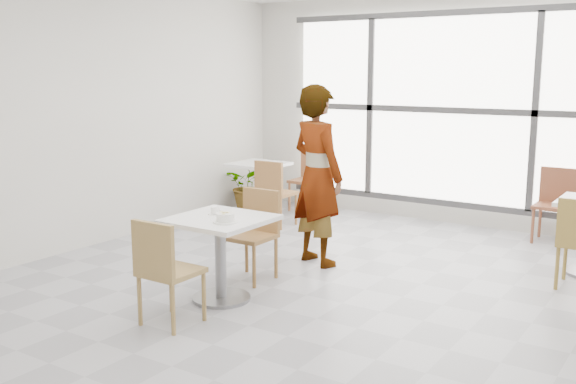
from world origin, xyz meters
The scene contains 15 objects.
floor centered at (0.00, 0.00, 0.00)m, with size 7.00×7.00×0.00m, color #9E9EA5.
wall_back centered at (0.00, 3.50, 1.50)m, with size 6.00×6.00×0.00m, color silver.
wall_left centered at (-3.00, 0.00, 1.50)m, with size 7.00×7.00×0.00m, color silver.
window centered at (0.00, 3.44, 1.50)m, with size 4.60×0.07×2.52m.
main_table centered at (-0.57, -0.52, 0.52)m, with size 0.80×0.80×0.75m.
chair_near centered at (-0.55, -1.24, 0.50)m, with size 0.42×0.42×0.87m.
chair_far centered at (-0.69, 0.17, 0.50)m, with size 0.42×0.42×0.87m.
oatmeal_bowl centered at (-0.40, -0.64, 0.79)m, with size 0.21×0.21×0.09m.
coffee_cup centered at (-0.68, -0.44, 0.78)m, with size 0.16×0.13×0.07m.
person centered at (-0.45, 0.93, 0.94)m, with size 0.68×0.45×1.87m, color black.
bg_table_left centered at (-2.30, 2.42, 0.49)m, with size 0.70×0.70×0.75m.
bg_chair_left_near centered at (-1.76, 2.01, 0.50)m, with size 0.42×0.42×0.87m.
bg_chair_left_far centered at (-1.95, 3.21, 0.50)m, with size 0.42×0.42×0.87m.
bg_chair_right_far centered at (1.43, 3.28, 0.50)m, with size 0.42×0.42×0.87m.
plant_left centered at (-2.70, 2.73, 0.35)m, with size 0.63×0.55×0.70m, color #468745.
Camera 1 is at (3.01, -4.83, 2.01)m, focal length 40.99 mm.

